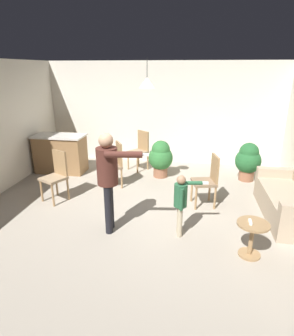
{
  "coord_description": "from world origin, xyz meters",
  "views": [
    {
      "loc": [
        0.79,
        -4.52,
        2.52
      ],
      "look_at": [
        0.11,
        -0.28,
        1.0
      ],
      "focal_mm": 30.32,
      "sensor_mm": 36.0,
      "label": 1
    }
  ],
  "objects_px": {
    "potted_plant_by_wall": "(248,160)",
    "spare_remote_on_table": "(250,222)",
    "dining_chair_near_wall": "(114,163)",
    "potted_plant_corner": "(161,157)",
    "dining_chair_centre_back": "(208,179)",
    "dining_chair_by_counter": "(140,149)",
    "kitchen_counter": "(61,153)",
    "couch_floral": "(294,200)",
    "person_child": "(181,199)",
    "side_table_by_couch": "(252,235)",
    "person_adult": "(108,173)",
    "dining_chair_spare": "(56,174)"
  },
  "relations": [
    {
      "from": "person_adult",
      "to": "dining_chair_spare",
      "type": "bearing_deg",
      "value": -132.54
    },
    {
      "from": "person_child",
      "to": "dining_chair_centre_back",
      "type": "xyz_separation_m",
      "value": [
        0.46,
        1.13,
        -0.08
      ]
    },
    {
      "from": "dining_chair_near_wall",
      "to": "person_adult",
      "type": "bearing_deg",
      "value": 163.01
    },
    {
      "from": "couch_floral",
      "to": "potted_plant_by_wall",
      "type": "xyz_separation_m",
      "value": [
        -0.51,
        1.71,
        0.17
      ]
    },
    {
      "from": "dining_chair_near_wall",
      "to": "dining_chair_spare",
      "type": "bearing_deg",
      "value": 101.79
    },
    {
      "from": "dining_chair_near_wall",
      "to": "spare_remote_on_table",
      "type": "xyz_separation_m",
      "value": [
        2.5,
        -2.14,
        -0.01
      ]
    },
    {
      "from": "dining_chair_by_counter",
      "to": "potted_plant_corner",
      "type": "height_order",
      "value": "dining_chair_by_counter"
    },
    {
      "from": "dining_chair_centre_back",
      "to": "spare_remote_on_table",
      "type": "distance_m",
      "value": 1.6
    },
    {
      "from": "person_child",
      "to": "dining_chair_spare",
      "type": "bearing_deg",
      "value": -119.28
    },
    {
      "from": "person_adult",
      "to": "dining_chair_by_counter",
      "type": "relative_size",
      "value": 1.62
    },
    {
      "from": "couch_floral",
      "to": "dining_chair_spare",
      "type": "distance_m",
      "value": 4.43
    },
    {
      "from": "potted_plant_corner",
      "to": "side_table_by_couch",
      "type": "bearing_deg",
      "value": -60.92
    },
    {
      "from": "dining_chair_by_counter",
      "to": "spare_remote_on_table",
      "type": "distance_m",
      "value": 3.99
    },
    {
      "from": "person_adult",
      "to": "person_child",
      "type": "xyz_separation_m",
      "value": [
        1.12,
        0.03,
        -0.38
      ]
    },
    {
      "from": "potted_plant_by_wall",
      "to": "dining_chair_centre_back",
      "type": "bearing_deg",
      "value": -123.61
    },
    {
      "from": "side_table_by_couch",
      "to": "dining_chair_near_wall",
      "type": "height_order",
      "value": "dining_chair_near_wall"
    },
    {
      "from": "kitchen_counter",
      "to": "couch_floral",
      "type": "bearing_deg",
      "value": -17.24
    },
    {
      "from": "dining_chair_near_wall",
      "to": "dining_chair_centre_back",
      "type": "relative_size",
      "value": 1.0
    },
    {
      "from": "side_table_by_couch",
      "to": "person_child",
      "type": "xyz_separation_m",
      "value": [
        -1.01,
        0.37,
        0.3
      ]
    },
    {
      "from": "person_adult",
      "to": "kitchen_counter",
      "type": "bearing_deg",
      "value": -149.05
    },
    {
      "from": "dining_chair_near_wall",
      "to": "potted_plant_by_wall",
      "type": "bearing_deg",
      "value": -104.26
    },
    {
      "from": "dining_chair_centre_back",
      "to": "dining_chair_spare",
      "type": "xyz_separation_m",
      "value": [
        -2.94,
        -0.22,
        0.0
      ]
    },
    {
      "from": "potted_plant_by_wall",
      "to": "spare_remote_on_table",
      "type": "distance_m",
      "value": 3.02
    },
    {
      "from": "couch_floral",
      "to": "person_child",
      "type": "bearing_deg",
      "value": 114.62
    },
    {
      "from": "couch_floral",
      "to": "dining_chair_by_counter",
      "type": "relative_size",
      "value": 1.8
    },
    {
      "from": "potted_plant_corner",
      "to": "person_child",
      "type": "bearing_deg",
      "value": -76.58
    },
    {
      "from": "kitchen_counter",
      "to": "dining_chair_near_wall",
      "type": "height_order",
      "value": "dining_chair_near_wall"
    },
    {
      "from": "person_adult",
      "to": "spare_remote_on_table",
      "type": "height_order",
      "value": "person_adult"
    },
    {
      "from": "dining_chair_centre_back",
      "to": "spare_remote_on_table",
      "type": "height_order",
      "value": "dining_chair_centre_back"
    },
    {
      "from": "side_table_by_couch",
      "to": "potted_plant_corner",
      "type": "bearing_deg",
      "value": 119.08
    },
    {
      "from": "kitchen_counter",
      "to": "potted_plant_corner",
      "type": "relative_size",
      "value": 1.4
    },
    {
      "from": "potted_plant_by_wall",
      "to": "kitchen_counter",
      "type": "bearing_deg",
      "value": -178.34
    },
    {
      "from": "side_table_by_couch",
      "to": "person_child",
      "type": "bearing_deg",
      "value": 159.65
    },
    {
      "from": "potted_plant_by_wall",
      "to": "spare_remote_on_table",
      "type": "xyz_separation_m",
      "value": [
        -0.47,
        -2.99,
        0.04
      ]
    },
    {
      "from": "person_child",
      "to": "dining_chair_centre_back",
      "type": "height_order",
      "value": "person_child"
    },
    {
      "from": "potted_plant_corner",
      "to": "potted_plant_by_wall",
      "type": "xyz_separation_m",
      "value": [
        2.03,
        0.09,
        0.0
      ]
    },
    {
      "from": "dining_chair_centre_back",
      "to": "dining_chair_spare",
      "type": "bearing_deg",
      "value": 80.87
    },
    {
      "from": "couch_floral",
      "to": "dining_chair_centre_back",
      "type": "bearing_deg",
      "value": 80.79
    },
    {
      "from": "kitchen_counter",
      "to": "dining_chair_near_wall",
      "type": "relative_size",
      "value": 1.26
    },
    {
      "from": "side_table_by_couch",
      "to": "couch_floral",
      "type": "bearing_deg",
      "value": 53.68
    },
    {
      "from": "dining_chair_near_wall",
      "to": "spare_remote_on_table",
      "type": "height_order",
      "value": "dining_chair_near_wall"
    },
    {
      "from": "dining_chair_by_counter",
      "to": "potted_plant_by_wall",
      "type": "relative_size",
      "value": 1.1
    },
    {
      "from": "dining_chair_centre_back",
      "to": "potted_plant_by_wall",
      "type": "bearing_deg",
      "value": -46.99
    },
    {
      "from": "dining_chair_near_wall",
      "to": "potted_plant_corner",
      "type": "bearing_deg",
      "value": -81.48
    },
    {
      "from": "kitchen_counter",
      "to": "person_child",
      "type": "bearing_deg",
      "value": -38.3
    },
    {
      "from": "couch_floral",
      "to": "dining_chair_spare",
      "type": "relative_size",
      "value": 1.8
    },
    {
      "from": "dining_chair_by_counter",
      "to": "dining_chair_near_wall",
      "type": "height_order",
      "value": "same"
    },
    {
      "from": "kitchen_counter",
      "to": "dining_chair_spare",
      "type": "distance_m",
      "value": 1.69
    },
    {
      "from": "dining_chair_centre_back",
      "to": "potted_plant_corner",
      "type": "height_order",
      "value": "dining_chair_centre_back"
    },
    {
      "from": "dining_chair_by_counter",
      "to": "dining_chair_spare",
      "type": "height_order",
      "value": "same"
    }
  ]
}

